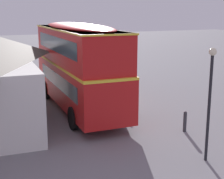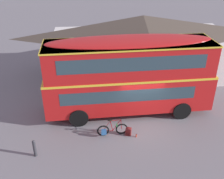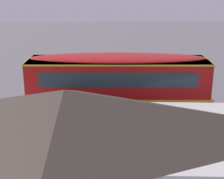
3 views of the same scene
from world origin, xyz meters
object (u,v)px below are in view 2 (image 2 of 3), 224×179
water_bottle_red_squeeze (136,136)px  kerb_bollard (35,148)px  touring_bicycle (111,130)px  double_decker_bus (129,73)px  backpack_on_ground (128,131)px

water_bottle_red_squeeze → kerb_bollard: 5.39m
touring_bicycle → double_decker_bus: bearing=58.5°
double_decker_bus → backpack_on_ground: 3.41m
double_decker_bus → touring_bicycle: size_ratio=5.83×
backpack_on_ground → kerb_bollard: (-4.94, -0.93, 0.24)m
double_decker_bus → touring_bicycle: double_decker_bus is taller
water_bottle_red_squeeze → kerb_bollard: bearing=-172.7°
backpack_on_ground → water_bottle_red_squeeze: (0.39, -0.25, -0.16)m
double_decker_bus → water_bottle_red_squeeze: double_decker_bus is taller
backpack_on_ground → water_bottle_red_squeeze: 0.49m
double_decker_bus → touring_bicycle: 3.50m
backpack_on_ground → kerb_bollard: 5.03m
backpack_on_ground → kerb_bollard: size_ratio=0.51×
backpack_on_ground → water_bottle_red_squeeze: size_ratio=2.39×
double_decker_bus → touring_bicycle: bearing=-121.5°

